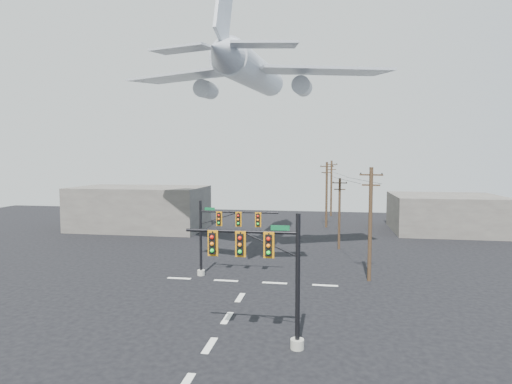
% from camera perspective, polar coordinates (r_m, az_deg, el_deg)
% --- Properties ---
extents(ground, '(120.00, 120.00, 0.00)m').
position_cam_1_polar(ground, '(24.29, -6.20, -19.69)').
color(ground, black).
rests_on(ground, ground).
extents(lane_markings, '(14.00, 21.20, 0.01)m').
position_cam_1_polar(lane_markings, '(29.08, -3.24, -15.49)').
color(lane_markings, silver).
rests_on(lane_markings, ground).
extents(signal_mast_near, '(6.33, 0.79, 7.14)m').
position_cam_1_polar(signal_mast_near, '(22.64, 1.75, -10.69)').
color(signal_mast_near, '#9D9C8E').
rests_on(signal_mast_near, ground).
extents(signal_mast_far, '(6.93, 0.71, 6.42)m').
position_cam_1_polar(signal_mast_far, '(36.16, -4.84, -5.55)').
color(signal_mast_far, '#9D9C8E').
rests_on(signal_mast_far, ground).
extents(utility_pole_a, '(1.83, 0.55, 9.26)m').
position_cam_1_polar(utility_pole_a, '(35.76, 14.99, -3.87)').
color(utility_pole_a, '#442E1D').
rests_on(utility_pole_a, ground).
extents(utility_pole_b, '(1.59, 0.26, 7.84)m').
position_cam_1_polar(utility_pole_b, '(47.67, 11.06, -2.66)').
color(utility_pole_b, '#442E1D').
rests_on(utility_pole_b, ground).
extents(utility_pole_c, '(1.92, 0.51, 9.47)m').
position_cam_1_polar(utility_pole_c, '(62.51, 9.39, -0.18)').
color(utility_pole_c, '#442E1D').
rests_on(utility_pole_c, ground).
extents(utility_pole_d, '(2.00, 0.33, 9.64)m').
position_cam_1_polar(utility_pole_d, '(75.27, 10.00, 0.65)').
color(utility_pole_d, '#442E1D').
rests_on(utility_pole_d, ground).
extents(power_lines, '(5.29, 39.88, 0.95)m').
position_cam_1_polar(power_lines, '(55.15, 10.61, 2.63)').
color(power_lines, black).
extents(airliner, '(26.85, 28.17, 7.51)m').
position_cam_1_polar(airliner, '(43.61, -0.30, 15.55)').
color(airliner, '#B7BDC4').
extents(building_left, '(18.00, 10.00, 6.00)m').
position_cam_1_polar(building_left, '(62.45, -15.22, -2.08)').
color(building_left, '#69645C').
rests_on(building_left, ground).
extents(building_right, '(14.00, 12.00, 5.00)m').
position_cam_1_polar(building_right, '(63.78, 23.95, -2.63)').
color(building_right, '#69645C').
rests_on(building_right, ground).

